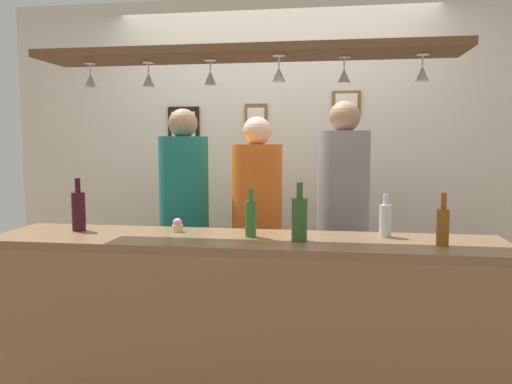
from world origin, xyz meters
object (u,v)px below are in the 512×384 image
object	(u,v)px
picture_frame_caricature	(184,128)
person_left_teal_shirt	(184,206)
person_middle_orange_shirt	(257,213)
picture_frame_crest	(256,120)
picture_frame_lower_pair	(339,146)
bottle_wine_dark_red	(79,210)
bottle_champagne_green	(299,218)
bottle_beer_green_import	(251,218)
person_right_grey_shirt	(343,206)
bottle_soda_clear	(385,220)
bottle_beer_amber_tall	(443,225)
cupcake	(177,226)
picture_frame_upper_small	(346,103)

from	to	relation	value
picture_frame_caricature	person_left_teal_shirt	bearing A→B (deg)	-73.46
person_middle_orange_shirt	picture_frame_caricature	bearing A→B (deg)	137.30
picture_frame_crest	picture_frame_lower_pair	xyz separation A→B (m)	(0.66, 0.00, -0.20)
person_middle_orange_shirt	bottle_wine_dark_red	bearing A→B (deg)	-143.15
bottle_champagne_green	picture_frame_crest	world-z (taller)	picture_frame_crest
person_middle_orange_shirt	bottle_champagne_green	bearing A→B (deg)	-67.13
person_left_teal_shirt	bottle_beer_green_import	distance (m)	0.94
person_left_teal_shirt	person_right_grey_shirt	size ratio (longest dim) A/B	0.98
person_middle_orange_shirt	picture_frame_lower_pair	size ratio (longest dim) A/B	5.45
person_left_teal_shirt	bottle_soda_clear	size ratio (longest dim) A/B	7.36
bottle_champagne_green	bottle_beer_green_import	xyz separation A→B (m)	(-0.26, 0.07, -0.01)
bottle_wine_dark_red	bottle_beer_green_import	bearing A→B (deg)	-2.23
picture_frame_caricature	picture_frame_crest	bearing A→B (deg)	0.00
bottle_wine_dark_red	bottle_beer_amber_tall	distance (m)	1.96
bottle_wine_dark_red	picture_frame_caricature	xyz separation A→B (m)	(0.22, 1.34, 0.50)
cupcake	bottle_beer_green_import	bearing A→B (deg)	-11.08
person_middle_orange_shirt	cupcake	size ratio (longest dim) A/B	20.96
picture_frame_upper_small	bottle_soda_clear	bearing A→B (deg)	-81.91
bottle_champagne_green	bottle_beer_amber_tall	bearing A→B (deg)	-1.20
bottle_beer_green_import	picture_frame_crest	distance (m)	1.50
person_middle_orange_shirt	bottle_wine_dark_red	distance (m)	1.16
person_left_teal_shirt	bottle_champagne_green	distance (m)	1.17
bottle_beer_green_import	picture_frame_upper_small	xyz separation A→B (m)	(0.53, 1.38, 0.71)
person_right_grey_shirt	bottle_beer_green_import	bearing A→B (deg)	-124.40
picture_frame_crest	bottle_soda_clear	bearing A→B (deg)	-55.04
person_right_grey_shirt	bottle_beer_amber_tall	world-z (taller)	person_right_grey_shirt
picture_frame_lower_pair	picture_frame_caricature	distance (m)	1.26
bottle_soda_clear	picture_frame_upper_small	xyz separation A→B (m)	(-0.18, 1.27, 0.72)
bottle_beer_amber_tall	cupcake	xyz separation A→B (m)	(-1.39, 0.17, -0.06)
bottle_beer_amber_tall	picture_frame_lower_pair	xyz separation A→B (m)	(-0.48, 1.47, 0.38)
bottle_champagne_green	person_left_teal_shirt	bearing A→B (deg)	136.66
person_middle_orange_shirt	picture_frame_crest	world-z (taller)	picture_frame_crest
person_right_grey_shirt	bottle_soda_clear	size ratio (longest dim) A/B	7.53
bottle_beer_green_import	cupcake	bearing A→B (deg)	168.92
picture_frame_upper_small	bottle_champagne_green	bearing A→B (deg)	-100.29
person_middle_orange_shirt	picture_frame_crest	bearing A→B (deg)	99.25
bottle_beer_green_import	bottle_wine_dark_red	world-z (taller)	bottle_wine_dark_red
bottle_beer_amber_tall	picture_frame_upper_small	bearing A→B (deg)	106.37
person_left_teal_shirt	picture_frame_upper_small	bearing A→B (deg)	30.29
picture_frame_caricature	bottle_beer_green_import	bearing A→B (deg)	-60.53
person_middle_orange_shirt	picture_frame_crest	distance (m)	0.93
person_right_grey_shirt	picture_frame_lower_pair	world-z (taller)	person_right_grey_shirt
person_middle_orange_shirt	bottle_soda_clear	size ratio (longest dim) A/B	7.11
bottle_soda_clear	bottle_champagne_green	size ratio (longest dim) A/B	0.77
bottle_wine_dark_red	picture_frame_upper_small	bearing A→B (deg)	41.36
bottle_beer_amber_tall	person_right_grey_shirt	bearing A→B (deg)	119.30
bottle_soda_clear	picture_frame_upper_small	distance (m)	1.47
bottle_beer_amber_tall	picture_frame_lower_pair	world-z (taller)	picture_frame_lower_pair
picture_frame_crest	picture_frame_lower_pair	distance (m)	0.69
picture_frame_crest	picture_frame_caricature	bearing A→B (deg)	180.00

